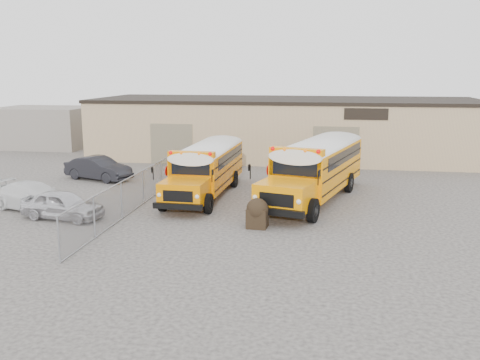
% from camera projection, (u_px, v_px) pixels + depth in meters
% --- Properties ---
extents(ground, '(120.00, 120.00, 0.00)m').
position_uv_depth(ground, '(248.00, 225.00, 24.18)').
color(ground, '#353331').
rests_on(ground, ground).
extents(warehouse, '(30.20, 10.20, 4.67)m').
position_uv_depth(warehouse, '(285.00, 127.00, 43.03)').
color(warehouse, tan).
rests_on(warehouse, ground).
extents(chainlink_fence, '(0.07, 18.07, 1.81)m').
position_uv_depth(chainlink_fence, '(143.00, 187.00, 27.85)').
color(chainlink_fence, gray).
rests_on(chainlink_fence, ground).
extents(distant_building_left, '(8.00, 6.00, 3.60)m').
position_uv_depth(distant_building_left, '(45.00, 127.00, 48.58)').
color(distant_building_left, gray).
rests_on(distant_building_left, ground).
extents(school_bus_left, '(3.12, 9.97, 2.90)m').
position_uv_depth(school_bus_left, '(229.00, 150.00, 35.68)').
color(school_bus_left, orange).
rests_on(school_bus_left, ground).
extents(school_bus_right, '(5.55, 11.41, 3.25)m').
position_uv_depth(school_bus_right, '(346.00, 148.00, 34.79)').
color(school_bus_right, orange).
rests_on(school_bus_right, ground).
extents(tarp_bundle, '(0.98, 0.98, 1.34)m').
position_uv_depth(tarp_bundle, '(257.00, 213.00, 23.65)').
color(tarp_bundle, black).
rests_on(tarp_bundle, ground).
extents(car_silver, '(4.16, 2.18, 1.35)m').
position_uv_depth(car_silver, '(63.00, 205.00, 25.06)').
color(car_silver, silver).
rests_on(car_silver, ground).
extents(car_white, '(5.03, 3.12, 1.36)m').
position_uv_depth(car_white, '(34.00, 196.00, 26.77)').
color(car_white, silver).
rests_on(car_white, ground).
extents(car_dark, '(4.77, 2.92, 1.48)m').
position_uv_depth(car_dark, '(98.00, 168.00, 34.06)').
color(car_dark, black).
rests_on(car_dark, ground).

